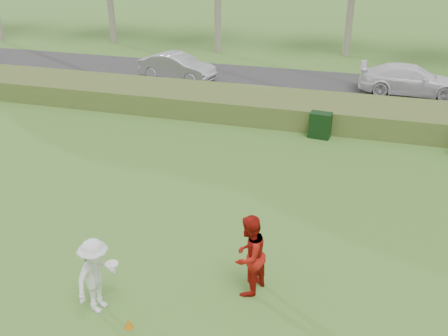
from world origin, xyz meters
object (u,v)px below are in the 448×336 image
(player_white, at_px, (96,276))
(utility_cabinet, at_px, (320,125))
(car_mid, at_px, (178,67))
(player_red, at_px, (249,255))
(car_right, at_px, (411,80))
(cone_orange, at_px, (129,324))

(player_white, bearing_deg, utility_cabinet, -6.91)
(utility_cabinet, distance_m, car_mid, 10.04)
(player_red, xyz_separation_m, car_right, (3.97, 16.21, -0.20))
(car_mid, bearing_deg, utility_cabinet, -114.45)
(player_red, distance_m, utility_cabinet, 9.58)
(car_right, bearing_deg, cone_orange, 160.33)
(player_white, xyz_separation_m, player_red, (2.88, 1.44, 0.10))
(car_right, bearing_deg, utility_cabinet, 151.03)
(player_red, bearing_deg, car_right, -175.76)
(player_white, relative_size, player_red, 0.90)
(car_mid, bearing_deg, cone_orange, -150.41)
(player_white, relative_size, utility_cabinet, 1.71)
(utility_cabinet, height_order, car_mid, car_mid)
(cone_orange, xyz_separation_m, utility_cabinet, (2.51, 11.35, 0.40))
(cone_orange, bearing_deg, car_right, 71.53)
(car_mid, bearing_deg, car_right, -74.72)
(player_red, xyz_separation_m, cone_orange, (-2.04, -1.79, -0.85))
(player_red, height_order, car_mid, player_red)
(player_red, height_order, car_right, player_red)
(player_white, height_order, cone_orange, player_white)
(utility_cabinet, distance_m, car_right, 7.52)
(player_white, distance_m, utility_cabinet, 11.50)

